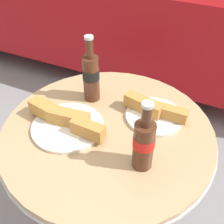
# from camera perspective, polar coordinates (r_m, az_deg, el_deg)

# --- Properties ---
(bistro_table) EXTENTS (0.75, 0.75, 0.71)m
(bistro_table) POSITION_cam_1_polar(r_m,az_deg,el_deg) (1.10, -0.82, -9.86)
(bistro_table) COLOR #B7B7BC
(bistro_table) RESTS_ON ground_plane
(cola_bottle_left) EXTENTS (0.06, 0.06, 0.26)m
(cola_bottle_left) POSITION_cam_1_polar(r_m,az_deg,el_deg) (1.05, -4.29, 7.33)
(cola_bottle_left) COLOR #4C2819
(cola_bottle_left) RESTS_ON bistro_table
(cola_bottle_right) EXTENTS (0.06, 0.06, 0.24)m
(cola_bottle_right) POSITION_cam_1_polar(r_m,az_deg,el_deg) (0.81, 6.47, -6.28)
(cola_bottle_right) COLOR #4C2819
(cola_bottle_right) RESTS_ON bistro_table
(lunch_plate_near) EXTENTS (0.31, 0.25, 0.07)m
(lunch_plate_near) POSITION_cam_1_polar(r_m,az_deg,el_deg) (0.98, -9.19, -2.04)
(lunch_plate_near) COLOR silver
(lunch_plate_near) RESTS_ON bistro_table
(lunch_plate_far) EXTENTS (0.24, 0.21, 0.06)m
(lunch_plate_far) POSITION_cam_1_polar(r_m,az_deg,el_deg) (1.02, 8.54, 0.00)
(lunch_plate_far) COLOR silver
(lunch_plate_far) RESTS_ON bistro_table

